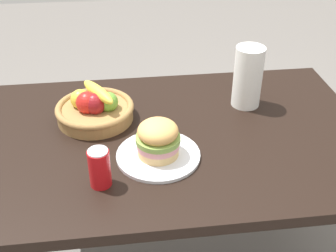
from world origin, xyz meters
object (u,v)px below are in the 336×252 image
sandwich (158,138)px  fruit_basket (95,108)px  plate (158,155)px  paper_towel_roll (248,77)px  soda_can (100,168)px

sandwich → fruit_basket: size_ratio=0.50×
sandwich → fruit_basket: sandwich is taller
plate → sandwich: size_ratio=1.91×
fruit_basket → paper_towel_roll: bearing=3.7°
fruit_basket → soda_can: bearing=-86.6°
sandwich → paper_towel_roll: size_ratio=0.61×
paper_towel_roll → plate: bearing=-141.7°
plate → soda_can: size_ratio=2.20×
soda_can → fruit_basket: fruit_basket is taller
soda_can → paper_towel_roll: paper_towel_roll is taller
sandwich → paper_towel_roll: 0.48m
soda_can → paper_towel_roll: (0.56, 0.41, 0.06)m
sandwich → soda_can: sandwich is taller
sandwich → paper_towel_roll: bearing=38.3°
sandwich → soda_can: 0.22m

